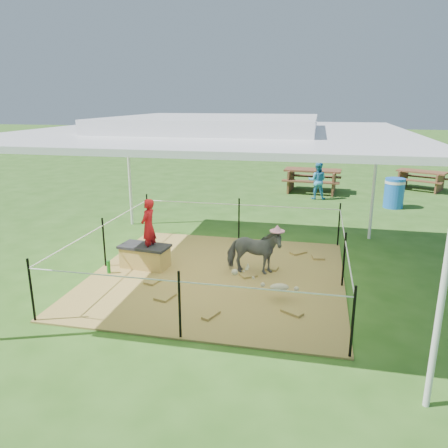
% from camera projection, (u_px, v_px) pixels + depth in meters
% --- Properties ---
extents(ground, '(90.00, 90.00, 0.00)m').
position_uv_depth(ground, '(217.00, 276.00, 8.13)').
color(ground, '#2D5919').
rests_on(ground, ground).
extents(hay_patch, '(4.60, 4.60, 0.03)m').
position_uv_depth(hay_patch, '(217.00, 276.00, 8.12)').
color(hay_patch, brown).
rests_on(hay_patch, ground).
extents(canopy_tent, '(6.30, 6.30, 2.90)m').
position_uv_depth(canopy_tent, '(217.00, 129.00, 7.39)').
color(canopy_tent, silver).
rests_on(canopy_tent, ground).
extents(rope_fence, '(4.54, 4.54, 1.00)m').
position_uv_depth(rope_fence, '(217.00, 244.00, 7.95)').
color(rope_fence, black).
rests_on(rope_fence, ground).
extents(straw_bale, '(0.94, 0.55, 0.39)m').
position_uv_depth(straw_bale, '(145.00, 257.00, 8.46)').
color(straw_bale, '#B29140').
rests_on(straw_bale, hay_patch).
extents(dark_cloth, '(1.00, 0.60, 0.05)m').
position_uv_depth(dark_cloth, '(145.00, 246.00, 8.40)').
color(dark_cloth, black).
rests_on(dark_cloth, straw_bale).
extents(woman, '(0.30, 0.42, 1.07)m').
position_uv_depth(woman, '(148.00, 221.00, 8.24)').
color(woman, '#AC1018').
rests_on(woman, straw_bale).
extents(green_bottle, '(0.08, 0.08, 0.25)m').
position_uv_depth(green_bottle, '(109.00, 267.00, 8.17)').
color(green_bottle, '#1A7820').
rests_on(green_bottle, hay_patch).
extents(pony, '(1.05, 0.51, 0.87)m').
position_uv_depth(pony, '(254.00, 252.00, 8.07)').
color(pony, '#49494E').
rests_on(pony, hay_patch).
extents(pink_hat, '(0.27, 0.27, 0.13)m').
position_uv_depth(pink_hat, '(254.00, 226.00, 7.93)').
color(pink_hat, pink).
rests_on(pink_hat, pony).
extents(foal, '(0.95, 0.64, 0.48)m').
position_uv_depth(foal, '(279.00, 286.00, 7.06)').
color(foal, '#BCAF8A').
rests_on(foal, hay_patch).
extents(trash_barrel, '(0.70, 0.70, 0.90)m').
position_uv_depth(trash_barrel, '(394.00, 193.00, 13.19)').
color(trash_barrel, blue).
rests_on(trash_barrel, ground).
extents(picnic_table_near, '(2.06, 1.57, 0.81)m').
position_uv_depth(picnic_table_near, '(312.00, 181.00, 15.49)').
color(picnic_table_near, '#552F1D').
rests_on(picnic_table_near, ground).
extents(picnic_table_far, '(2.01, 1.80, 0.69)m').
position_uv_depth(picnic_table_far, '(421.00, 180.00, 15.89)').
color(picnic_table_far, brown).
rests_on(picnic_table_far, ground).
extents(distant_person, '(0.60, 0.47, 1.22)m').
position_uv_depth(distant_person, '(317.00, 181.00, 14.31)').
color(distant_person, '#3691CA').
rests_on(distant_person, ground).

